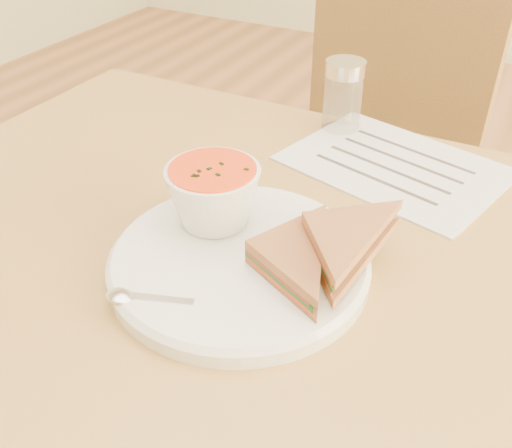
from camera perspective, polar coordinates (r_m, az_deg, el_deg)
The scene contains 9 objects.
dining_table at distance 0.94m, azimuth -0.06°, elevation -19.67°, with size 1.00×0.70×0.75m, color olive, non-canonical shape.
chair_far at distance 1.29m, azimuth 8.89°, elevation 4.53°, with size 0.44×0.44×0.99m, color brown, non-canonical shape.
plate at distance 0.62m, azimuth -1.69°, elevation -3.86°, with size 0.28×0.28×0.02m, color white, non-canonical shape.
soup_bowl at distance 0.64m, azimuth -4.24°, elevation 2.61°, with size 0.11×0.11×0.07m, color white, non-canonical shape.
sandwich_half_a at distance 0.59m, azimuth -1.11°, elevation -2.99°, with size 0.11×0.11×0.03m, color #B06E3E, non-canonical shape.
sandwich_half_b at distance 0.61m, azimuth 4.56°, elevation -0.12°, with size 0.11×0.11×0.04m, color #B06E3E, non-canonical shape.
spoon at distance 0.56m, azimuth -9.14°, elevation -7.56°, with size 0.15×0.03×0.01m, color silver, non-canonical shape.
paper_menu at distance 0.83m, azimuth 13.64°, elevation 5.74°, with size 0.29×0.21×0.00m, color white, non-canonical shape.
condiment_shaker at distance 0.90m, azimuth 8.68°, elevation 12.53°, with size 0.06×0.06×0.11m, color silver, non-canonical shape.
Camera 1 is at (0.25, -0.47, 1.15)m, focal length 40.00 mm.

